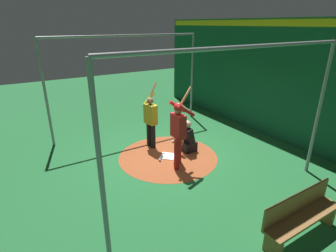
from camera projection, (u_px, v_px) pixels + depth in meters
ground_plane at (168, 156)px, 7.67m from camera, size 27.03×27.03×0.00m
dirt_circle at (168, 156)px, 7.67m from camera, size 2.86×2.86×0.01m
home_plate at (168, 156)px, 7.67m from camera, size 0.59×0.59×0.01m
batter at (178, 128)px, 6.81m from camera, size 0.68×0.49×2.11m
catcher at (187, 139)px, 7.86m from camera, size 0.58×0.40×0.98m
visitor at (151, 119)px, 7.97m from camera, size 0.54×0.54×1.97m
back_wall at (265, 78)px, 8.85m from camera, size 0.23×11.03×3.78m
cage_frame at (168, 79)px, 6.85m from camera, size 5.47×5.23×3.28m
bench at (301, 215)px, 4.67m from camera, size 1.79×0.36×0.85m
baseball_0 at (173, 141)px, 8.54m from camera, size 0.07×0.07×0.07m
baseball_1 at (160, 160)px, 7.39m from camera, size 0.07×0.07×0.07m
baseball_2 at (175, 162)px, 7.27m from camera, size 0.07×0.07×0.07m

